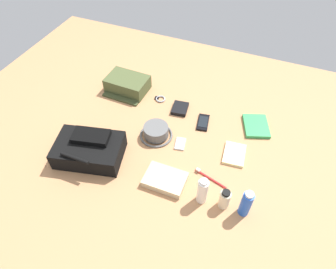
% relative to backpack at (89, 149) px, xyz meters
% --- Properties ---
extents(ground_plane, '(2.64, 2.02, 0.02)m').
position_rel_backpack_xyz_m(ground_plane, '(-0.33, -0.26, -0.07)').
color(ground_plane, '#B07A50').
rests_on(ground_plane, ground).
extents(backpack, '(0.38, 0.30, 0.13)m').
position_rel_backpack_xyz_m(backpack, '(0.00, 0.00, 0.00)').
color(backpack, black).
rests_on(backpack, ground_plane).
extents(toiletry_pouch, '(0.26, 0.22, 0.09)m').
position_rel_backpack_xyz_m(toiletry_pouch, '(0.07, -0.56, -0.01)').
color(toiletry_pouch, '#47512D').
rests_on(toiletry_pouch, ground_plane).
extents(bucket_hat, '(0.18, 0.18, 0.07)m').
position_rel_backpack_xyz_m(bucket_hat, '(-0.26, -0.26, -0.02)').
color(bucket_hat, '#5A5A5A').
rests_on(bucket_hat, ground_plane).
extents(deodorant_spray, '(0.05, 0.05, 0.16)m').
position_rel_backpack_xyz_m(deodorant_spray, '(-0.82, 0.02, 0.02)').
color(deodorant_spray, blue).
rests_on(deodorant_spray, ground_plane).
extents(lotion_bottle, '(0.05, 0.05, 0.11)m').
position_rel_backpack_xyz_m(lotion_bottle, '(-0.72, 0.02, -0.00)').
color(lotion_bottle, beige).
rests_on(lotion_bottle, ground_plane).
extents(toothpaste_tube, '(0.05, 0.05, 0.16)m').
position_rel_backpack_xyz_m(toothpaste_tube, '(-0.62, 0.03, 0.02)').
color(toothpaste_tube, white).
rests_on(toothpaste_tube, ground_plane).
extents(paperback_novel, '(0.19, 0.21, 0.02)m').
position_rel_backpack_xyz_m(paperback_novel, '(-0.77, -0.54, -0.05)').
color(paperback_novel, '#2D934C').
rests_on(paperback_novel, ground_plane).
extents(cell_phone, '(0.08, 0.14, 0.01)m').
position_rel_backpack_xyz_m(cell_phone, '(-0.48, -0.45, -0.05)').
color(cell_phone, black).
rests_on(cell_phone, ground_plane).
extents(media_player, '(0.07, 0.09, 0.01)m').
position_rel_backpack_xyz_m(media_player, '(-0.41, -0.25, -0.05)').
color(media_player, '#B7B7BC').
rests_on(media_player, ground_plane).
extents(wristwatch, '(0.07, 0.06, 0.01)m').
position_rel_backpack_xyz_m(wristwatch, '(-0.16, -0.55, -0.05)').
color(wristwatch, '#99999E').
rests_on(wristwatch, ground_plane).
extents(toothbrush, '(0.18, 0.06, 0.02)m').
position_rel_backpack_xyz_m(toothbrush, '(-0.62, -0.10, -0.05)').
color(toothbrush, red).
rests_on(toothbrush, ground_plane).
extents(wallet, '(0.10, 0.12, 0.02)m').
position_rel_backpack_xyz_m(wallet, '(-0.31, -0.51, -0.04)').
color(wallet, black).
rests_on(wallet, ground_plane).
extents(notepad, '(0.12, 0.16, 0.02)m').
position_rel_backpack_xyz_m(notepad, '(-0.70, -0.29, -0.05)').
color(notepad, beige).
rests_on(notepad, ground_plane).
extents(folded_towel, '(0.20, 0.14, 0.04)m').
position_rel_backpack_xyz_m(folded_towel, '(-0.42, 0.00, -0.04)').
color(folded_towel, '#C6B289').
rests_on(folded_towel, ground_plane).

